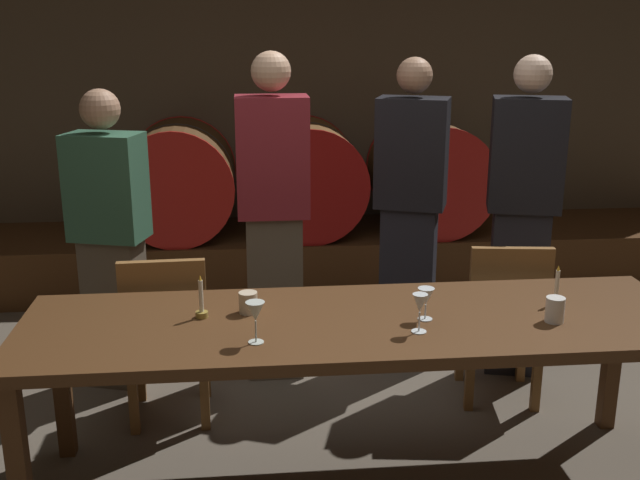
% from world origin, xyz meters
% --- Properties ---
extents(ground_plane, '(9.09, 9.09, 0.00)m').
position_xyz_m(ground_plane, '(0.00, 0.00, 0.00)').
color(ground_plane, brown).
extents(back_wall, '(6.99, 0.24, 2.42)m').
position_xyz_m(back_wall, '(0.00, 3.16, 1.21)').
color(back_wall, brown).
rests_on(back_wall, ground).
extents(barrel_shelf, '(6.29, 0.90, 0.41)m').
position_xyz_m(barrel_shelf, '(0.00, 2.61, 0.20)').
color(barrel_shelf, '#4C2D16').
rests_on(barrel_shelf, ground).
extents(wine_barrel_left, '(0.82, 0.84, 0.82)m').
position_xyz_m(wine_barrel_left, '(-0.95, 2.61, 0.81)').
color(wine_barrel_left, '#513319').
rests_on(wine_barrel_left, barrel_shelf).
extents(wine_barrel_center, '(0.82, 0.84, 0.82)m').
position_xyz_m(wine_barrel_center, '(-0.01, 2.61, 0.81)').
color(wine_barrel_center, brown).
rests_on(wine_barrel_center, barrel_shelf).
extents(wine_barrel_right, '(0.82, 0.84, 0.82)m').
position_xyz_m(wine_barrel_right, '(0.91, 2.61, 0.81)').
color(wine_barrel_right, brown).
rests_on(wine_barrel_right, barrel_shelf).
extents(dining_table, '(2.76, 0.81, 0.76)m').
position_xyz_m(dining_table, '(-0.01, -0.03, 0.70)').
color(dining_table, '#4C2D16').
rests_on(dining_table, ground).
extents(chair_left, '(0.41, 0.41, 0.88)m').
position_xyz_m(chair_left, '(-0.86, 0.57, 0.49)').
color(chair_left, brown).
rests_on(chair_left, ground).
extents(chair_right, '(0.45, 0.45, 0.88)m').
position_xyz_m(chair_right, '(0.84, 0.61, 0.49)').
color(chair_right, brown).
rests_on(chair_right, ground).
extents(guest_far_left, '(0.43, 0.34, 1.61)m').
position_xyz_m(guest_far_left, '(-1.18, 1.03, 0.82)').
color(guest_far_left, brown).
rests_on(guest_far_left, ground).
extents(guest_center_left, '(0.38, 0.24, 1.79)m').
position_xyz_m(guest_center_left, '(-0.31, 1.06, 0.92)').
color(guest_center_left, brown).
rests_on(guest_center_left, ground).
extents(guest_center_right, '(0.44, 0.36, 1.75)m').
position_xyz_m(guest_center_right, '(0.45, 1.15, 0.90)').
color(guest_center_right, black).
rests_on(guest_center_right, ground).
extents(guest_far_right, '(0.43, 0.33, 1.77)m').
position_xyz_m(guest_far_right, '(1.04, 0.98, 0.91)').
color(guest_far_right, black).
rests_on(guest_far_right, ground).
extents(candle_left, '(0.05, 0.05, 0.19)m').
position_xyz_m(candle_left, '(-0.65, 0.04, 0.81)').
color(candle_left, olive).
rests_on(candle_left, dining_table).
extents(candle_right, '(0.05, 0.05, 0.18)m').
position_xyz_m(candle_right, '(0.86, 0.05, 0.81)').
color(candle_right, olive).
rests_on(candle_right, dining_table).
extents(wine_glass_left, '(0.07, 0.07, 0.16)m').
position_xyz_m(wine_glass_left, '(-0.43, -0.23, 0.89)').
color(wine_glass_left, silver).
rests_on(wine_glass_left, dining_table).
extents(wine_glass_center, '(0.06, 0.06, 0.16)m').
position_xyz_m(wine_glass_center, '(0.21, -0.19, 0.88)').
color(wine_glass_center, white).
rests_on(wine_glass_center, dining_table).
extents(wine_glass_right, '(0.07, 0.07, 0.14)m').
position_xyz_m(wine_glass_right, '(0.26, -0.07, 0.86)').
color(wine_glass_right, white).
rests_on(wine_glass_right, dining_table).
extents(cup_left, '(0.08, 0.08, 0.09)m').
position_xyz_m(cup_left, '(-0.46, 0.08, 0.81)').
color(cup_left, beige).
rests_on(cup_left, dining_table).
extents(cup_right, '(0.08, 0.08, 0.10)m').
position_xyz_m(cup_right, '(0.78, -0.14, 0.82)').
color(cup_right, white).
rests_on(cup_right, dining_table).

